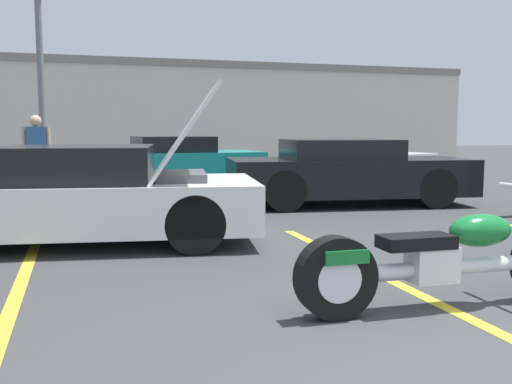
# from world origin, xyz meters

# --- Properties ---
(parking_stripe_foreground) EXTENTS (0.12, 5.72, 0.01)m
(parking_stripe_foreground) POSITION_xyz_m (-2.89, 2.25, 0.00)
(parking_stripe_foreground) COLOR yellow
(parking_stripe_foreground) RESTS_ON ground
(parking_stripe_middle) EXTENTS (0.12, 5.72, 0.01)m
(parking_stripe_middle) POSITION_xyz_m (0.37, 2.25, 0.00)
(parking_stripe_middle) COLOR yellow
(parking_stripe_middle) RESTS_ON ground
(far_building) EXTENTS (32.00, 4.20, 4.40)m
(far_building) POSITION_xyz_m (0.00, 24.61, 2.34)
(far_building) COLOR beige
(far_building) RESTS_ON ground
(light_pole) EXTENTS (1.21, 0.28, 7.99)m
(light_pole) POSITION_xyz_m (-3.22, 14.80, 4.38)
(light_pole) COLOR slate
(light_pole) RESTS_ON ground
(motorcycle) EXTENTS (2.50, 0.70, 0.94)m
(motorcycle) POSITION_xyz_m (0.36, 1.58, 0.38)
(motorcycle) COLOR black
(motorcycle) RESTS_ON ground
(show_car_hood_open) EXTENTS (4.33, 2.57, 1.94)m
(show_car_hood_open) POSITION_xyz_m (-2.22, 5.13, 0.59)
(show_car_hood_open) COLOR white
(show_car_hood_open) RESTS_ON ground
(parked_car_right_row) EXTENTS (4.51, 3.11, 1.09)m
(parked_car_right_row) POSITION_xyz_m (5.11, 11.86, 0.53)
(parked_car_right_row) COLOR silver
(parked_car_right_row) RESTS_ON ground
(parked_car_mid_left_row) EXTENTS (4.16, 2.21, 1.22)m
(parked_car_mid_left_row) POSITION_xyz_m (0.00, 12.01, 0.59)
(parked_car_mid_left_row) COLOR teal
(parked_car_mid_left_row) RESTS_ON ground
(parked_car_mid_right_row) EXTENTS (4.61, 2.40, 1.21)m
(parked_car_mid_right_row) POSITION_xyz_m (2.39, 7.46, 0.60)
(parked_car_mid_right_row) COLOR black
(parked_car_mid_right_row) RESTS_ON ground
(spectator_near_motorcycle) EXTENTS (0.52, 0.22, 1.66)m
(spectator_near_motorcycle) POSITION_xyz_m (-3.12, 9.52, 0.99)
(spectator_near_motorcycle) COLOR gray
(spectator_near_motorcycle) RESTS_ON ground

